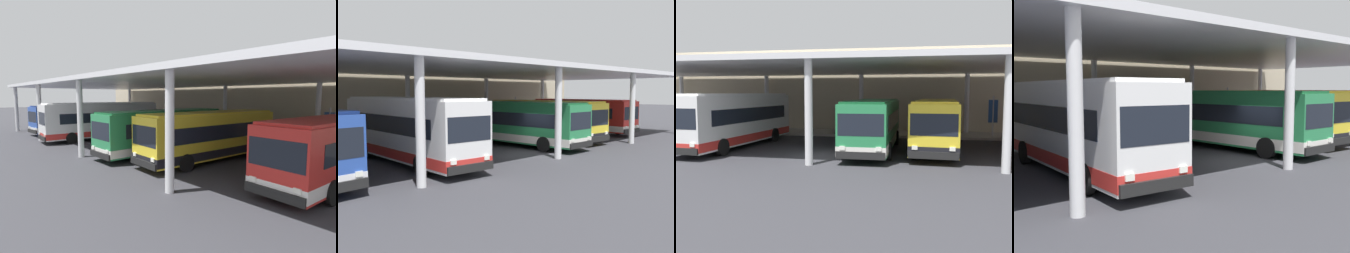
% 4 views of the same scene
% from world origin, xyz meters
% --- Properties ---
extents(ground_plane, '(200.00, 200.00, 0.00)m').
position_xyz_m(ground_plane, '(0.00, 0.00, 0.00)').
color(ground_plane, '#333338').
extents(platform_kerb, '(42.00, 4.50, 0.18)m').
position_xyz_m(platform_kerb, '(0.00, 11.75, 0.09)').
color(platform_kerb, '#A39E93').
rests_on(platform_kerb, ground).
extents(station_building_facade, '(48.00, 1.60, 7.73)m').
position_xyz_m(station_building_facade, '(0.00, 15.00, 3.87)').
color(station_building_facade, '#C1B293').
rests_on(station_building_facade, ground).
extents(canopy_shelter, '(40.00, 17.00, 5.55)m').
position_xyz_m(canopy_shelter, '(0.00, 5.50, 5.29)').
color(canopy_shelter, silver).
rests_on(canopy_shelter, ground).
extents(bus_second_bay, '(3.29, 11.48, 3.57)m').
position_xyz_m(bus_second_bay, '(-6.66, 2.62, 1.84)').
color(bus_second_bay, white).
rests_on(bus_second_bay, ground).
extents(bus_middle_bay, '(2.77, 10.54, 3.17)m').
position_xyz_m(bus_middle_bay, '(2.56, 2.84, 1.66)').
color(bus_middle_bay, '#28844C').
rests_on(bus_middle_bay, ground).
extents(bus_far_bay, '(3.14, 10.66, 3.17)m').
position_xyz_m(bus_far_bay, '(6.38, 3.61, 1.66)').
color(bus_far_bay, yellow).
rests_on(bus_far_bay, ground).
extents(bench_waiting, '(1.80, 0.45, 0.92)m').
position_xyz_m(bench_waiting, '(2.53, 11.82, 0.66)').
color(bench_waiting, '#4C515B').
rests_on(bench_waiting, platform_kerb).
extents(trash_bin, '(0.52, 0.52, 0.98)m').
position_xyz_m(trash_bin, '(-1.22, 11.58, 0.68)').
color(trash_bin, '#33383D').
rests_on(trash_bin, platform_kerb).
extents(banner_sign, '(0.70, 0.12, 3.20)m').
position_xyz_m(banner_sign, '(10.97, 10.94, 1.98)').
color(banner_sign, '#B2B2B7').
rests_on(banner_sign, platform_kerb).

